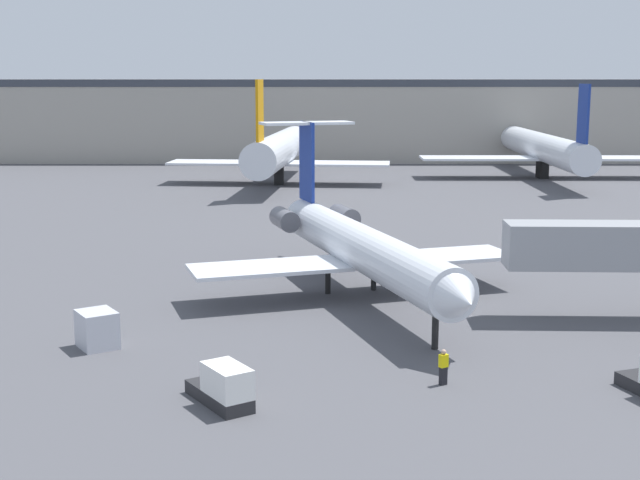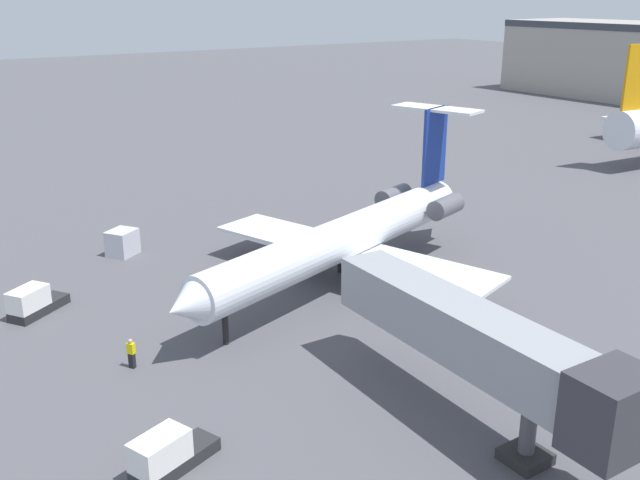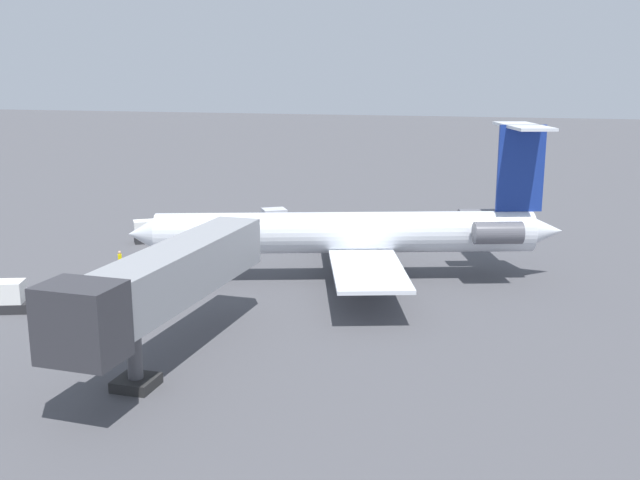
{
  "view_description": "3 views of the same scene",
  "coord_description": "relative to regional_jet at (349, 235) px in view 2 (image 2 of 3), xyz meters",
  "views": [
    {
      "loc": [
        -5.13,
        -56.15,
        13.89
      ],
      "look_at": [
        -5.23,
        -1.8,
        3.8
      ],
      "focal_mm": 49.01,
      "sensor_mm": 36.0,
      "label": 1
    },
    {
      "loc": [
        34.53,
        -28.81,
        18.99
      ],
      "look_at": [
        -5.39,
        -1.77,
        2.42
      ],
      "focal_mm": 40.63,
      "sensor_mm": 36.0,
      "label": 2
    },
    {
      "loc": [
        45.71,
        9.65,
        14.15
      ],
      "look_at": [
        -3.84,
        -4.2,
        2.37
      ],
      "focal_mm": 41.23,
      "sensor_mm": 36.0,
      "label": 3
    }
  ],
  "objects": [
    {
      "name": "ground_plane",
      "position": [
        2.75,
        1.16,
        -3.48
      ],
      "size": [
        400.0,
        400.0,
        0.1
      ],
      "primitive_type": "cube",
      "color": "#4C4C51"
    },
    {
      "name": "regional_jet",
      "position": [
        0.0,
        0.0,
        0.0
      ],
      "size": [
        21.79,
        29.44,
        10.69
      ],
      "color": "silver",
      "rests_on": "ground_plane"
    },
    {
      "name": "jet_bridge",
      "position": [
        17.96,
        -5.67,
        0.88
      ],
      "size": [
        17.12,
        3.42,
        5.99
      ],
      "color": "gray",
      "rests_on": "ground_plane"
    },
    {
      "name": "ground_crew_marshaller",
      "position": [
        3.28,
        -16.71,
        -2.57
      ],
      "size": [
        0.48,
        0.43,
        1.69
      ],
      "color": "black",
      "rests_on": "ground_plane"
    },
    {
      "name": "baggage_tug_lead",
      "position": [
        -6.53,
        -19.36,
        -2.59
      ],
      "size": [
        3.37,
        4.11,
        1.9
      ],
      "color": "#262628",
      "rests_on": "ground_plane"
    },
    {
      "name": "baggage_tug_trailing",
      "position": [
        12.68,
        -18.65,
        -2.59
      ],
      "size": [
        2.68,
        4.24,
        1.9
      ],
      "color": "#262628",
      "rests_on": "ground_plane"
    },
    {
      "name": "cargo_container_uld",
      "position": [
        -14.05,
        -11.02,
        -2.45
      ],
      "size": [
        2.63,
        2.72,
        1.95
      ],
      "color": "silver",
      "rests_on": "ground_plane"
    }
  ]
}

